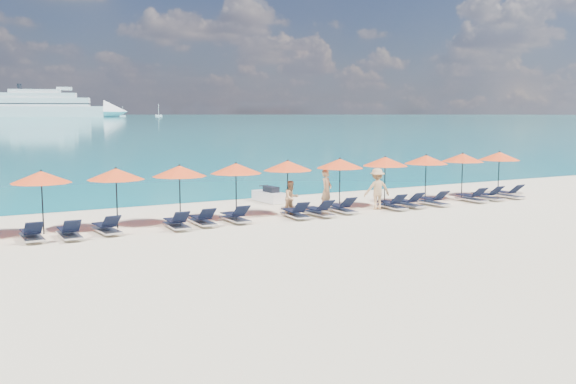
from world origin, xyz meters
TOP-DOWN VIEW (x-y plane):
  - ground at (0.00, 0.00)m, footprint 1400.00×1400.00m
  - cruise_ship at (77.88, 543.40)m, footprint 116.70×52.49m
  - sailboat_near at (139.39, 568.22)m, footprint 5.13×1.71m
  - sailboat_far at (171.89, 564.66)m, footprint 6.29×2.10m
  - jetski at (1.99, 8.46)m, footprint 0.89×2.11m
  - beachgoer_a at (3.01, 4.98)m, footprint 0.77×0.71m
  - beachgoer_b at (1.06, 4.64)m, footprint 0.73×0.47m
  - beachgoer_c at (5.07, 4.09)m, footprint 1.27×0.80m
  - umbrella_2 at (-8.66, 5.10)m, footprint 2.10×2.10m
  - umbrella_3 at (-6.11, 4.95)m, footprint 2.10×2.10m
  - umbrella_4 at (-3.68, 4.96)m, footprint 2.10×2.10m
  - umbrella_5 at (-1.30, 4.97)m, footprint 2.10×2.10m
  - umbrella_6 at (1.16, 5.14)m, footprint 2.10×2.10m
  - umbrella_7 at (3.72, 5.03)m, footprint 2.10×2.10m
  - umbrella_8 at (6.19, 5.01)m, footprint 2.10×2.10m
  - umbrella_9 at (8.63, 5.01)m, footprint 2.10×2.10m
  - umbrella_10 at (11.09, 5.15)m, footprint 2.10×2.10m
  - umbrella_11 at (13.54, 5.06)m, footprint 2.10×2.10m
  - lounger_3 at (-9.20, 3.96)m, footprint 0.64×1.71m
  - lounger_4 at (-8.04, 3.74)m, footprint 0.62×1.70m
  - lounger_5 at (-6.73, 4.02)m, footprint 0.78×1.75m
  - lounger_6 at (-4.25, 3.74)m, footprint 0.68×1.72m
  - lounger_7 at (-3.16, 3.96)m, footprint 0.66×1.72m
  - lounger_8 at (-1.79, 3.99)m, footprint 0.66×1.71m
  - lounger_9 at (0.74, 3.71)m, footprint 0.76×1.74m
  - lounger_10 at (1.81, 3.67)m, footprint 0.67×1.72m
  - lounger_11 at (3.13, 3.97)m, footprint 0.64×1.71m
  - lounger_12 at (5.60, 3.73)m, footprint 0.71×1.73m
  - lounger_13 at (6.60, 3.81)m, footprint 0.70×1.73m
  - lounger_14 at (8.01, 3.75)m, footprint 0.63×1.71m
  - lounger_15 at (10.44, 3.78)m, footprint 0.72×1.73m
  - lounger_16 at (11.56, 3.88)m, footprint 0.73×1.74m
  - lounger_17 at (12.97, 3.89)m, footprint 0.68×1.72m

SIDE VIEW (x-z plane):
  - ground at x=0.00m, z-range 0.00..0.00m
  - lounger_3 at x=-9.20m, z-range -0.09..0.56m
  - lounger_4 at x=-8.04m, z-range -0.09..0.56m
  - lounger_5 at x=-6.73m, z-range -0.09..0.56m
  - lounger_6 at x=-4.25m, z-range -0.09..0.56m
  - lounger_7 at x=-3.16m, z-range -0.09..0.56m
  - lounger_8 at x=-1.79m, z-range -0.09..0.56m
  - lounger_9 at x=0.74m, z-range -0.09..0.56m
  - lounger_10 at x=1.81m, z-range -0.09..0.56m
  - lounger_11 at x=3.13m, z-range -0.09..0.56m
  - lounger_12 at x=5.60m, z-range -0.09..0.56m
  - lounger_13 at x=6.60m, z-range -0.09..0.56m
  - lounger_14 at x=8.01m, z-range -0.09..0.56m
  - lounger_15 at x=10.44m, z-range -0.09..0.56m
  - lounger_16 at x=11.56m, z-range -0.09..0.56m
  - lounger_17 at x=12.97m, z-range -0.09..0.56m
  - jetski at x=1.99m, z-range -0.07..0.67m
  - beachgoer_b at x=1.06m, z-range 0.00..1.43m
  - beachgoer_a at x=3.01m, z-range 0.00..1.77m
  - beachgoer_c at x=5.07m, z-range 0.00..1.82m
  - sailboat_near at x=139.39m, z-range -3.74..5.67m
  - sailboat_far at x=171.89m, z-range -4.58..6.95m
  - umbrella_2 at x=-8.66m, z-range 0.88..3.16m
  - umbrella_3 at x=-6.11m, z-range 0.88..3.16m
  - umbrella_4 at x=-3.68m, z-range 0.88..3.16m
  - umbrella_5 at x=-1.30m, z-range 0.88..3.16m
  - umbrella_6 at x=1.16m, z-range 0.88..3.16m
  - umbrella_7 at x=3.72m, z-range 0.88..3.16m
  - umbrella_8 at x=6.19m, z-range 0.88..3.16m
  - umbrella_9 at x=8.63m, z-range 0.88..3.16m
  - umbrella_10 at x=11.09m, z-range 0.88..3.16m
  - umbrella_11 at x=13.54m, z-range 0.88..3.16m
  - cruise_ship at x=77.88m, z-range -7.78..24.65m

